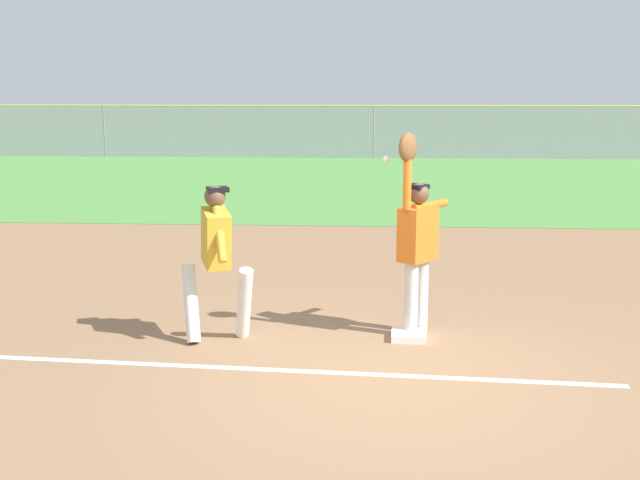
# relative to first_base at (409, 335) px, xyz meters

# --- Properties ---
(ground_plane) EXTENTS (75.68, 75.68, 0.00)m
(ground_plane) POSITION_rel_first_base_xyz_m (-0.27, -1.35, -0.04)
(ground_plane) COLOR #936D4C
(outfield_grass) EXTENTS (44.13, 16.22, 0.01)m
(outfield_grass) POSITION_rel_first_base_xyz_m (-0.27, 15.39, -0.04)
(outfield_grass) COLOR #549342
(outfield_grass) RESTS_ON ground_plane
(chalk_foul_line) EXTENTS (11.98, 0.93, 0.01)m
(chalk_foul_line) POSITION_rel_first_base_xyz_m (-4.00, -0.90, -0.04)
(chalk_foul_line) COLOR white
(chalk_foul_line) RESTS_ON ground_plane
(first_base) EXTENTS (0.40, 0.40, 0.08)m
(first_base) POSITION_rel_first_base_xyz_m (0.00, 0.00, 0.00)
(first_base) COLOR white
(first_base) RESTS_ON ground_plane
(fielder) EXTENTS (0.64, 0.77, 2.28)m
(fielder) POSITION_rel_first_base_xyz_m (0.08, 0.18, 1.08)
(fielder) COLOR silver
(fielder) RESTS_ON ground_plane
(runner) EXTENTS (0.87, 0.82, 1.72)m
(runner) POSITION_rel_first_base_xyz_m (-2.10, -0.18, 0.96)
(runner) COLOR white
(runner) RESTS_ON ground_plane
(baseball) EXTENTS (0.07, 0.07, 0.07)m
(baseball) POSITION_rel_first_base_xyz_m (-0.28, 0.15, 1.95)
(baseball) COLOR white
(outfield_fence) EXTENTS (44.21, 0.08, 2.12)m
(outfield_fence) POSITION_rel_first_base_xyz_m (-0.27, 23.50, 1.02)
(outfield_fence) COLOR #93999E
(outfield_fence) RESTS_ON ground_plane
(parked_car_white) EXTENTS (4.42, 2.16, 1.25)m
(parked_car_white) POSITION_rel_first_base_xyz_m (-7.85, 26.02, 0.63)
(parked_car_white) COLOR white
(parked_car_white) RESTS_ON ground_plane
(parked_car_black) EXTENTS (4.57, 2.47, 1.25)m
(parked_car_black) POSITION_rel_first_base_xyz_m (-2.60, 26.07, 0.63)
(parked_car_black) COLOR black
(parked_car_black) RESTS_ON ground_plane
(parked_car_red) EXTENTS (4.40, 2.12, 1.25)m
(parked_car_red) POSITION_rel_first_base_xyz_m (3.01, 26.95, 0.63)
(parked_car_red) COLOR #B21E1E
(parked_car_red) RESTS_ON ground_plane
(parked_car_silver) EXTENTS (4.46, 2.24, 1.25)m
(parked_car_silver) POSITION_rel_first_base_xyz_m (9.25, 26.54, 0.63)
(parked_car_silver) COLOR #B7B7BC
(parked_car_silver) RESTS_ON ground_plane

